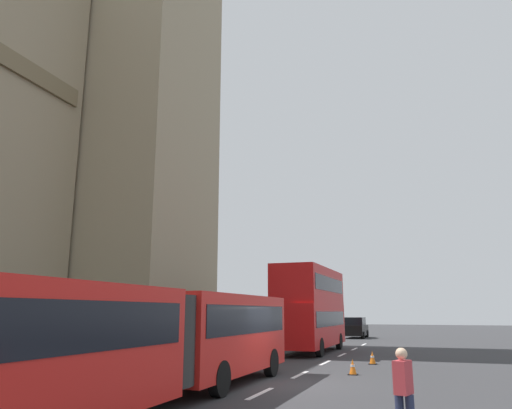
# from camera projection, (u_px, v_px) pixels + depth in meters

# --- Properties ---
(ground_plane) EXTENTS (160.00, 160.00, 0.00)m
(ground_plane) POSITION_uv_depth(u_px,v_px,m) (281.00, 384.00, 16.02)
(ground_plane) COLOR #333335
(lane_centre_marking) EXTENTS (39.00, 0.16, 0.01)m
(lane_centre_marking) POSITION_uv_depth(u_px,v_px,m) (300.00, 375.00, 18.33)
(lane_centre_marking) COLOR silver
(lane_centre_marking) RESTS_ON ground_plane
(articulated_bus) EXTENTS (16.07, 2.54, 2.90)m
(articulated_bus) POSITION_uv_depth(u_px,v_px,m) (150.00, 336.00, 12.44)
(articulated_bus) COLOR red
(articulated_bus) RESTS_ON ground_plane
(double_decker_bus) EXTENTS (9.00, 2.54, 4.90)m
(double_decker_bus) POSITION_uv_depth(u_px,v_px,m) (311.00, 306.00, 29.07)
(double_decker_bus) COLOR red
(double_decker_bus) RESTS_ON ground_plane
(sedan_lead) EXTENTS (4.40, 1.86, 1.85)m
(sedan_lead) POSITION_uv_depth(u_px,v_px,m) (356.00, 328.00, 44.24)
(sedan_lead) COLOR black
(sedan_lead) RESTS_ON ground_plane
(traffic_cone_west) EXTENTS (0.36, 0.36, 0.58)m
(traffic_cone_west) POSITION_uv_depth(u_px,v_px,m) (353.00, 367.00, 18.39)
(traffic_cone_west) COLOR black
(traffic_cone_west) RESTS_ON ground_plane
(traffic_cone_middle) EXTENTS (0.36, 0.36, 0.58)m
(traffic_cone_middle) POSITION_uv_depth(u_px,v_px,m) (372.00, 358.00, 22.07)
(traffic_cone_middle) COLOR black
(traffic_cone_middle) RESTS_ON ground_plane
(pedestrian_near_cones) EXTENTS (0.45, 0.35, 1.69)m
(pedestrian_near_cones) POSITION_uv_depth(u_px,v_px,m) (404.00, 391.00, 8.90)
(pedestrian_near_cones) COLOR #262D4C
(pedestrian_near_cones) RESTS_ON ground_plane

